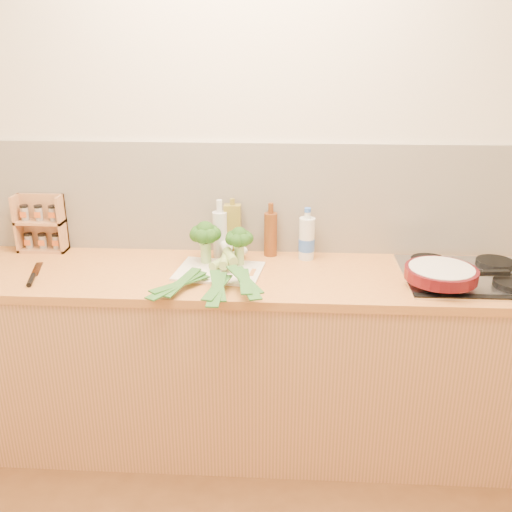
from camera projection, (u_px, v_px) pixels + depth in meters
The scene contains 16 objects.
room_shell at pixel (245, 198), 2.77m from camera, with size 3.50×3.50×3.50m.
counter at pixel (242, 358), 2.75m from camera, with size 3.20×0.62×0.90m.
gas_hob at pixel (469, 275), 2.53m from camera, with size 0.58×0.50×0.04m.
chopping_board at pixel (219, 271), 2.59m from camera, with size 0.38×0.28×0.01m, color silver.
broccoli_left at pixel (205, 234), 2.63m from camera, with size 0.15×0.15×0.20m.
broccoli_right at pixel (239, 239), 2.61m from camera, with size 0.13×0.13×0.18m.
leek_front at pixel (212, 267), 2.56m from camera, with size 0.37×0.61×0.04m.
leek_mid at pixel (224, 265), 2.54m from camera, with size 0.10×0.71×0.04m.
leek_back at pixel (234, 262), 2.52m from camera, with size 0.25×0.65×0.04m.
chefs_knife at pixel (33, 277), 2.52m from camera, with size 0.10×0.29×0.02m.
skillet at pixel (442, 273), 2.42m from camera, with size 0.45×0.31×0.05m.
spice_rack at pixel (42, 226), 2.83m from camera, with size 0.24×0.09×0.28m.
oil_tin at pixel (233, 230), 2.76m from camera, with size 0.08×0.05×0.28m.
glass_bottle at pixel (220, 233), 2.75m from camera, with size 0.07×0.07×0.28m.
amber_bottle at pixel (271, 233), 2.76m from camera, with size 0.06×0.06×0.26m.
water_bottle at pixel (307, 240), 2.73m from camera, with size 0.08×0.08×0.23m.
Camera 1 is at (0.21, -1.19, 1.89)m, focal length 40.00 mm.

